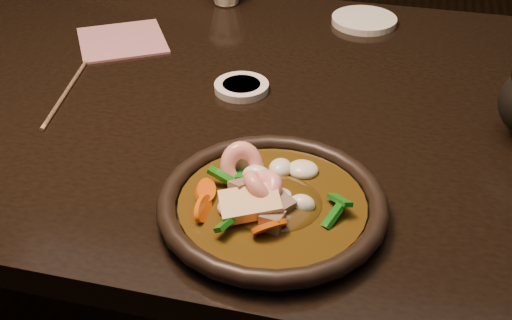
# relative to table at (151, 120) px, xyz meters

# --- Properties ---
(table) EXTENTS (1.60, 0.90, 0.75)m
(table) POSITION_rel_table_xyz_m (0.00, 0.00, 0.00)
(table) COLOR black
(table) RESTS_ON floor
(chair) EXTENTS (0.46, 0.46, 0.86)m
(chair) POSITION_rel_table_xyz_m (-0.21, 0.66, -0.20)
(chair) COLOR black
(chair) RESTS_ON floor
(plate) EXTENTS (0.29, 0.29, 0.03)m
(plate) POSITION_rel_table_xyz_m (0.28, -0.29, 0.09)
(plate) COLOR black
(plate) RESTS_ON table
(stirfry) EXTENTS (0.21, 0.18, 0.07)m
(stirfry) POSITION_rel_table_xyz_m (0.28, -0.28, 0.10)
(stirfry) COLOR #3D2A0B
(stirfry) RESTS_ON plate
(soy_dish) EXTENTS (0.09, 0.09, 0.01)m
(soy_dish) POSITION_rel_table_xyz_m (0.16, 0.01, 0.08)
(soy_dish) COLOR white
(soy_dish) RESTS_ON table
(saucer_right) EXTENTS (0.13, 0.13, 0.01)m
(saucer_right) POSITION_rel_table_xyz_m (0.33, 0.34, 0.08)
(saucer_right) COLOR white
(saucer_right) RESTS_ON table
(chopsticks) EXTENTS (0.05, 0.23, 0.01)m
(chopsticks) POSITION_rel_table_xyz_m (-0.11, -0.07, 0.08)
(chopsticks) COLOR tan
(chopsticks) RESTS_ON table
(napkin) EXTENTS (0.22, 0.22, 0.00)m
(napkin) POSITION_rel_table_xyz_m (-0.11, 0.14, 0.08)
(napkin) COLOR #A96876
(napkin) RESTS_ON table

